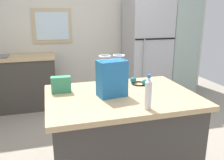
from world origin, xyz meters
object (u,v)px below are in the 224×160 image
object	(u,v)px
tall_cabinet	(179,39)
ear_defenders	(139,82)
kitchen_island	(121,139)
refrigerator	(146,49)
shopping_bag	(112,78)
bottle	(148,94)
small_box	(61,85)

from	to	relation	value
tall_cabinet	ear_defenders	xyz separation A→B (m)	(-1.58, -1.89, -0.20)
kitchen_island	refrigerator	distance (m)	2.49
shopping_bag	refrigerator	bearing A→B (deg)	59.33
tall_cabinet	bottle	xyz separation A→B (m)	(-1.75, -2.50, -0.10)
shopping_bag	small_box	size ratio (longest dim) A/B	2.05
refrigerator	ear_defenders	bearing A→B (deg)	-115.83
refrigerator	ear_defenders	xyz separation A→B (m)	(-0.92, -1.89, -0.03)
refrigerator	tall_cabinet	xyz separation A→B (m)	(0.66, 0.00, 0.17)
refrigerator	tall_cabinet	world-z (taller)	tall_cabinet
tall_cabinet	shopping_bag	size ratio (longest dim) A/B	6.21
bottle	kitchen_island	bearing A→B (deg)	104.15
ear_defenders	kitchen_island	bearing A→B (deg)	-137.77
tall_cabinet	bottle	world-z (taller)	tall_cabinet
kitchen_island	bottle	world-z (taller)	bottle
ear_defenders	bottle	bearing A→B (deg)	-106.16
refrigerator	shopping_bag	xyz separation A→B (m)	(-1.27, -2.15, 0.11)
kitchen_island	shopping_bag	size ratio (longest dim) A/B	3.65
shopping_bag	bottle	world-z (taller)	shopping_bag
bottle	ear_defenders	distance (m)	0.64
shopping_bag	small_box	world-z (taller)	shopping_bag
refrigerator	shopping_bag	distance (m)	2.50
refrigerator	small_box	xyz separation A→B (m)	(-1.69, -1.93, 0.03)
refrigerator	ear_defenders	distance (m)	2.10
ear_defenders	shopping_bag	bearing A→B (deg)	-144.58
kitchen_island	ear_defenders	distance (m)	0.59
tall_cabinet	small_box	bearing A→B (deg)	-140.53
bottle	ear_defenders	xyz separation A→B (m)	(0.18, 0.61, -0.10)
tall_cabinet	small_box	world-z (taller)	tall_cabinet
refrigerator	tall_cabinet	distance (m)	0.68
small_box	ear_defenders	xyz separation A→B (m)	(0.77, 0.04, -0.05)
kitchen_island	refrigerator	bearing A→B (deg)	61.00
bottle	small_box	bearing A→B (deg)	136.62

